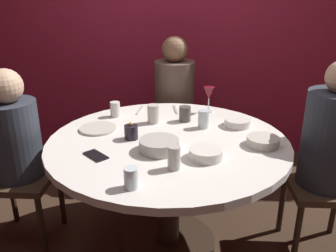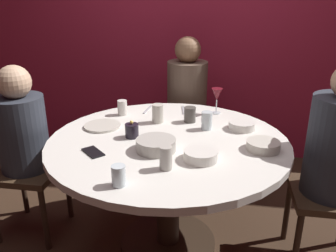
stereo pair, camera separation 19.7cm
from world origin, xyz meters
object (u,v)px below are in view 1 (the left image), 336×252
(cup_near_candle, at_px, (153,114))
(cup_far_edge, at_px, (115,109))
(dinner_plate, at_px, (98,128))
(cup_by_left_diner, at_px, (131,178))
(wine_glass, at_px, (209,94))
(cup_center_front, at_px, (185,114))
(seated_diner_left, at_px, (14,140))
(bowl_salad_center, at_px, (237,123))
(cell_phone, at_px, (96,156))
(seated_diner_back, at_px, (174,92))
(bowl_small_white, at_px, (263,141))
(bowl_sauce_side, at_px, (206,154))
(candle_holder, at_px, (131,132))
(bowl_serving_large, at_px, (159,145))
(cup_by_right_diner, at_px, (203,119))
(dining_table, at_px, (168,162))
(seated_diner_right, at_px, (331,142))
(cup_beside_wine, at_px, (174,158))

(cup_near_candle, height_order, cup_far_edge, cup_near_candle)
(dinner_plate, distance_m, cup_by_left_diner, 0.73)
(wine_glass, distance_m, cup_center_front, 0.27)
(seated_diner_left, bearing_deg, cup_center_front, 16.89)
(cup_center_front, bearing_deg, bowl_salad_center, -12.95)
(cell_phone, distance_m, cup_by_left_diner, 0.37)
(seated_diner_back, distance_m, bowl_small_white, 1.15)
(cell_phone, relative_size, bowl_sauce_side, 0.82)
(dinner_plate, xyz_separation_m, bowl_sauce_side, (0.64, -0.36, 0.02))
(candle_holder, xyz_separation_m, cup_by_left_diner, (0.08, -0.53, 0.01))
(seated_diner_left, height_order, bowl_serving_large, seated_diner_left)
(dinner_plate, height_order, cup_by_right_diner, cup_by_right_diner)
(dining_table, relative_size, bowl_salad_center, 8.55)
(wine_glass, relative_size, cup_by_left_diner, 1.87)
(bowl_salad_center, bearing_deg, cup_by_left_diner, -125.56)
(cell_phone, distance_m, bowl_salad_center, 0.91)
(dining_table, relative_size, cup_center_front, 13.99)
(seated_diner_left, height_order, candle_holder, seated_diner_left)
(dining_table, bearing_deg, cup_by_right_diner, 42.63)
(bowl_sauce_side, bearing_deg, bowl_small_white, 28.72)
(cell_phone, relative_size, bowl_serving_large, 0.66)
(seated_diner_right, xyz_separation_m, bowl_sauce_side, (-0.71, -0.23, 0.02))
(candle_holder, bearing_deg, seated_diner_left, 179.51)
(bowl_serving_large, distance_m, bowl_salad_center, 0.60)
(bowl_serving_large, relative_size, cup_by_left_diner, 2.24)
(seated_diner_left, distance_m, dinner_plate, 0.49)
(cell_phone, xyz_separation_m, cup_beside_wine, (0.40, -0.11, 0.05))
(seated_diner_back, relative_size, bowl_small_white, 6.71)
(candle_holder, xyz_separation_m, cup_by_right_diner, (0.42, 0.20, 0.01))
(wine_glass, relative_size, cup_near_candle, 1.48)
(seated_diner_right, distance_m, candle_holder, 1.12)
(cup_far_edge, bearing_deg, cup_center_front, -7.81)
(seated_diner_right, bearing_deg, cup_by_right_diner, -15.13)
(cup_center_front, bearing_deg, cup_near_candle, -168.01)
(dining_table, height_order, cell_phone, cell_phone)
(wine_glass, distance_m, cup_beside_wine, 0.88)
(candle_holder, height_order, cup_near_candle, cup_near_candle)
(cell_phone, distance_m, cup_far_edge, 0.61)
(cell_phone, bearing_deg, dinner_plate, 55.64)
(bowl_salad_center, bearing_deg, dinner_plate, -173.04)
(candle_holder, bearing_deg, bowl_serving_large, -42.00)
(wine_glass, xyz_separation_m, cell_phone, (-0.61, -0.74, -0.12))
(seated_diner_left, xyz_separation_m, cup_beside_wine, (0.95, -0.36, 0.09))
(cup_near_candle, relative_size, cup_far_edge, 1.18)
(wine_glass, height_order, cell_phone, wine_glass)
(cup_by_left_diner, bearing_deg, cup_far_edge, 105.25)
(cup_by_left_diner, bearing_deg, dining_table, 76.61)
(seated_diner_back, distance_m, dinner_plate, 0.95)
(dining_table, relative_size, seated_diner_back, 1.15)
(candle_holder, relative_size, bowl_sauce_side, 0.60)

